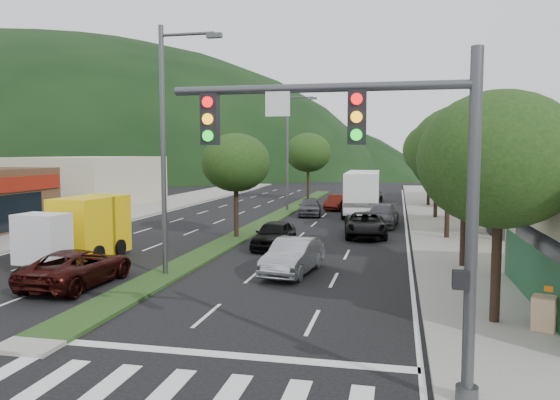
% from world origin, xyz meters
% --- Properties ---
extents(ground, '(160.00, 160.00, 0.00)m').
position_xyz_m(ground, '(0.00, 0.00, 0.00)').
color(ground, black).
rests_on(ground, ground).
extents(sidewalk_right, '(5.00, 90.00, 0.15)m').
position_xyz_m(sidewalk_right, '(12.50, 25.00, 0.07)').
color(sidewalk_right, gray).
rests_on(sidewalk_right, ground).
extents(sidewalk_left, '(6.00, 90.00, 0.15)m').
position_xyz_m(sidewalk_left, '(-13.00, 25.00, 0.07)').
color(sidewalk_left, gray).
rests_on(sidewalk_left, ground).
extents(median, '(1.60, 56.00, 0.12)m').
position_xyz_m(median, '(0.00, 28.00, 0.06)').
color(median, '#1D3613').
rests_on(median, ground).
extents(traffic_signal, '(6.12, 0.40, 7.00)m').
position_xyz_m(traffic_signal, '(9.03, -1.54, 4.65)').
color(traffic_signal, '#47494C').
rests_on(traffic_signal, ground).
extents(bldg_left_far, '(9.00, 14.00, 4.60)m').
position_xyz_m(bldg_left_far, '(-19.00, 34.00, 2.30)').
color(bldg_left_far, '#B6AB91').
rests_on(bldg_left_far, ground).
extents(bldg_right_far, '(10.00, 16.00, 5.20)m').
position_xyz_m(bldg_right_far, '(19.50, 44.00, 2.60)').
color(bldg_right_far, '#B6AB91').
rests_on(bldg_right_far, ground).
extents(hill_far, '(176.00, 132.00, 82.00)m').
position_xyz_m(hill_far, '(-80.00, 110.00, 0.00)').
color(hill_far, black).
rests_on(hill_far, ground).
extents(tree_r_a, '(4.60, 4.60, 6.63)m').
position_xyz_m(tree_r_a, '(12.00, 4.00, 4.82)').
color(tree_r_a, black).
rests_on(tree_r_a, sidewalk_right).
extents(tree_r_b, '(4.80, 4.80, 6.94)m').
position_xyz_m(tree_r_b, '(12.00, 12.00, 5.04)').
color(tree_r_b, black).
rests_on(tree_r_b, sidewalk_right).
extents(tree_r_c, '(4.40, 4.40, 6.48)m').
position_xyz_m(tree_r_c, '(12.00, 20.00, 4.75)').
color(tree_r_c, black).
rests_on(tree_r_c, sidewalk_right).
extents(tree_r_d, '(5.00, 5.00, 7.17)m').
position_xyz_m(tree_r_d, '(12.00, 30.00, 5.18)').
color(tree_r_d, black).
rests_on(tree_r_d, sidewalk_right).
extents(tree_r_e, '(4.60, 4.60, 6.71)m').
position_xyz_m(tree_r_e, '(12.00, 40.00, 4.89)').
color(tree_r_e, black).
rests_on(tree_r_e, sidewalk_right).
extents(tree_med_near, '(4.00, 4.00, 6.02)m').
position_xyz_m(tree_med_near, '(0.00, 18.00, 4.43)').
color(tree_med_near, black).
rests_on(tree_med_near, median).
extents(tree_med_far, '(4.80, 4.80, 6.94)m').
position_xyz_m(tree_med_far, '(0.00, 44.00, 5.01)').
color(tree_med_far, black).
rests_on(tree_med_far, median).
extents(streetlight_near, '(2.60, 0.25, 10.00)m').
position_xyz_m(streetlight_near, '(0.21, 8.00, 5.58)').
color(streetlight_near, '#47494C').
rests_on(streetlight_near, ground).
extents(streetlight_mid, '(2.60, 0.25, 10.00)m').
position_xyz_m(streetlight_mid, '(0.21, 33.00, 5.58)').
color(streetlight_mid, '#47494C').
rests_on(streetlight_mid, ground).
extents(sedan_silver, '(2.10, 4.58, 1.45)m').
position_xyz_m(sedan_silver, '(5.00, 9.55, 0.73)').
color(sedan_silver, '#A1A4A9').
rests_on(sedan_silver, ground).
extents(suv_maroon, '(2.47, 5.10, 1.40)m').
position_xyz_m(suv_maroon, '(-2.56, 5.81, 0.70)').
color(suv_maroon, black).
rests_on(suv_maroon, ground).
extents(car_queue_a, '(1.85, 4.32, 1.45)m').
position_xyz_m(car_queue_a, '(2.91, 15.19, 0.73)').
color(car_queue_a, black).
rests_on(car_queue_a, ground).
extents(car_queue_b, '(2.43, 5.15, 1.45)m').
position_xyz_m(car_queue_b, '(8.18, 25.19, 0.73)').
color(car_queue_b, '#494A4E').
rests_on(car_queue_b, ground).
extents(car_queue_c, '(1.93, 4.19, 1.33)m').
position_xyz_m(car_queue_c, '(4.00, 35.19, 0.67)').
color(car_queue_c, '#54160E').
rests_on(car_queue_c, ground).
extents(car_queue_d, '(2.91, 5.40, 1.44)m').
position_xyz_m(car_queue_d, '(7.34, 20.19, 0.72)').
color(car_queue_d, black).
rests_on(car_queue_d, ground).
extents(car_queue_e, '(2.24, 4.45, 1.45)m').
position_xyz_m(car_queue_e, '(2.41, 30.19, 0.73)').
color(car_queue_e, '#444348').
rests_on(car_queue_e, ground).
extents(car_queue_f, '(2.48, 4.91, 1.37)m').
position_xyz_m(car_queue_f, '(6.58, 44.47, 0.68)').
color(car_queue_f, black).
rests_on(car_queue_f, ground).
extents(box_truck, '(2.63, 6.07, 2.93)m').
position_xyz_m(box_truck, '(-5.08, 10.10, 1.39)').
color(box_truck, silver).
rests_on(box_truck, ground).
extents(motorhome, '(3.09, 9.12, 3.47)m').
position_xyz_m(motorhome, '(6.47, 31.57, 1.85)').
color(motorhome, white).
rests_on(motorhome, ground).
extents(a_frame_sign, '(0.78, 0.83, 1.33)m').
position_xyz_m(a_frame_sign, '(13.14, 3.30, 0.74)').
color(a_frame_sign, tan).
rests_on(a_frame_sign, sidewalk_right).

